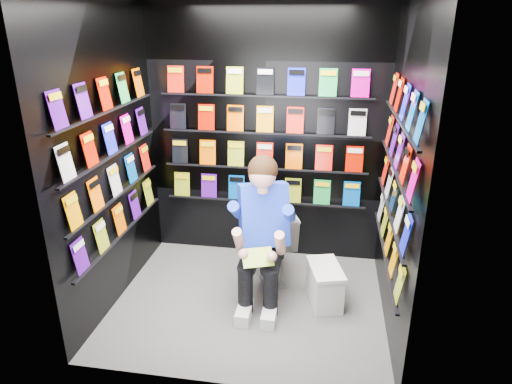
# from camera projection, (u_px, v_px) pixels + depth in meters

# --- Properties ---
(floor) EXTENTS (2.40, 2.40, 0.00)m
(floor) POSITION_uv_depth(u_px,v_px,m) (249.00, 302.00, 4.16)
(floor) COLOR #5A5A57
(floor) RESTS_ON ground
(wall_back) EXTENTS (2.40, 0.04, 2.60)m
(wall_back) POSITION_uv_depth(u_px,v_px,m) (265.00, 137.00, 4.62)
(wall_back) COLOR black
(wall_back) RESTS_ON floor
(wall_front) EXTENTS (2.40, 0.04, 2.60)m
(wall_front) POSITION_uv_depth(u_px,v_px,m) (218.00, 217.00, 2.78)
(wall_front) COLOR black
(wall_front) RESTS_ON floor
(wall_left) EXTENTS (0.04, 2.00, 2.60)m
(wall_left) POSITION_uv_depth(u_px,v_px,m) (109.00, 160.00, 3.88)
(wall_left) COLOR black
(wall_left) RESTS_ON floor
(wall_right) EXTENTS (0.04, 2.00, 2.60)m
(wall_right) POSITION_uv_depth(u_px,v_px,m) (401.00, 175.00, 3.52)
(wall_right) COLOR black
(wall_right) RESTS_ON floor
(comics_back) EXTENTS (2.10, 0.06, 1.37)m
(comics_back) POSITION_uv_depth(u_px,v_px,m) (265.00, 137.00, 4.59)
(comics_back) COLOR red
(comics_back) RESTS_ON wall_back
(comics_left) EXTENTS (0.06, 1.70, 1.37)m
(comics_left) POSITION_uv_depth(u_px,v_px,m) (112.00, 160.00, 3.87)
(comics_left) COLOR red
(comics_left) RESTS_ON wall_left
(comics_right) EXTENTS (0.06, 1.70, 1.37)m
(comics_right) POSITION_uv_depth(u_px,v_px,m) (397.00, 174.00, 3.52)
(comics_right) COLOR red
(comics_right) RESTS_ON wall_right
(toilet) EXTENTS (0.65, 0.85, 0.73)m
(toilet) POSITION_uv_depth(u_px,v_px,m) (269.00, 240.00, 4.52)
(toilet) COLOR white
(toilet) RESTS_ON floor
(longbox) EXTENTS (0.35, 0.49, 0.33)m
(longbox) POSITION_uv_depth(u_px,v_px,m) (325.00, 286.00, 4.12)
(longbox) COLOR white
(longbox) RESTS_ON floor
(longbox_lid) EXTENTS (0.38, 0.52, 0.03)m
(longbox_lid) POSITION_uv_depth(u_px,v_px,m) (326.00, 269.00, 4.05)
(longbox_lid) COLOR white
(longbox_lid) RESTS_ON longbox
(reader) EXTENTS (0.82, 0.98, 1.53)m
(reader) POSITION_uv_depth(u_px,v_px,m) (264.00, 216.00, 4.01)
(reader) COLOR #0F2DD3
(reader) RESTS_ON toilet
(held_comic) EXTENTS (0.29, 0.23, 0.11)m
(held_comic) POSITION_uv_depth(u_px,v_px,m) (258.00, 257.00, 3.77)
(held_comic) COLOR #1D9D1B
(held_comic) RESTS_ON reader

